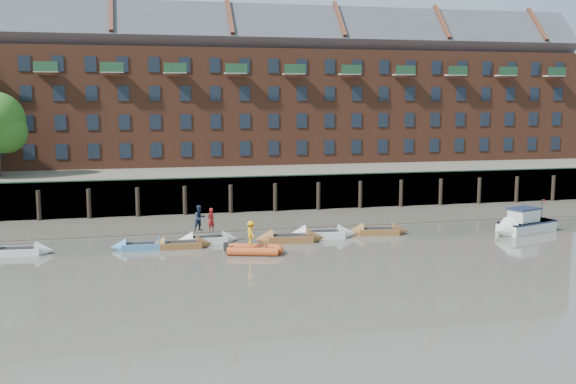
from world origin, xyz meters
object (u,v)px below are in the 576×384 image
object	(u,v)px
rowboat_1	(143,246)
person_rib_crew	(251,233)
rowboat_3	(208,239)
rib_tender	(256,250)
rowboat_5	(322,234)
rowboat_4	(290,238)
person_rower_a	(211,220)
rowboat_0	(18,251)
motor_launch	(518,225)
rowboat_2	(181,245)
person_rower_b	(200,218)
rowboat_6	(378,231)

from	to	relation	value
rowboat_1	person_rib_crew	world-z (taller)	person_rib_crew
rowboat_3	rib_tender	distance (m)	5.01
rowboat_5	rib_tender	world-z (taller)	rowboat_5
rowboat_4	rowboat_5	bearing A→B (deg)	26.21
person_rower_a	rowboat_5	bearing A→B (deg)	144.64
rowboat_0	rowboat_1	distance (m)	7.97
rowboat_0	rowboat_5	distance (m)	20.89
motor_launch	person_rib_crew	xyz separation A→B (m)	(-20.78, -2.03, 0.76)
rowboat_0	rowboat_4	xyz separation A→B (m)	(18.21, -0.12, 0.02)
rowboat_2	rowboat_5	bearing A→B (deg)	7.58
person_rower_b	person_rower_a	bearing A→B (deg)	-44.96
rowboat_4	rowboat_5	xyz separation A→B (m)	(2.66, 1.00, -0.00)
rowboat_0	person_rower_a	bearing A→B (deg)	8.29
rowboat_0	rowboat_2	distance (m)	10.51
person_rower_a	person_rower_b	size ratio (longest dim) A/B	0.90
rowboat_3	person_rib_crew	world-z (taller)	person_rib_crew
rowboat_5	rowboat_6	xyz separation A→B (m)	(4.39, 0.12, -0.02)
rowboat_0	person_rib_crew	world-z (taller)	person_rib_crew
rowboat_3	rowboat_0	bearing A→B (deg)	-173.70
rowboat_1	rowboat_2	size ratio (longest dim) A/B	0.98
rowboat_6	motor_launch	bearing A→B (deg)	-2.81
rowboat_1	rowboat_4	distance (m)	10.24
rib_tender	person_rower_b	xyz separation A→B (m)	(-3.23, 4.36, 1.48)
rowboat_2	person_rib_crew	xyz separation A→B (m)	(4.41, -2.71, 1.17)
rowboat_0	rowboat_1	size ratio (longest dim) A/B	1.08
rowboat_3	rowboat_4	size ratio (longest dim) A/B	0.84
rowboat_0	rowboat_1	world-z (taller)	rowboat_0
rowboat_2	person_rib_crew	distance (m)	5.30
rowboat_5	rowboat_6	size ratio (longest dim) A/B	1.06
rowboat_3	motor_launch	distance (m)	23.30
rowboat_5	person_rib_crew	distance (m)	7.23
rowboat_5	person_rib_crew	size ratio (longest dim) A/B	3.19
rowboat_2	rowboat_3	bearing A→B (deg)	35.37
rowboat_3	rowboat_4	bearing A→B (deg)	-9.64
rowboat_3	rowboat_4	distance (m)	5.83
rowboat_5	motor_launch	bearing A→B (deg)	-1.07
rowboat_5	person_rower_a	world-z (taller)	person_rower_a
rowboat_4	rib_tender	distance (m)	4.29
person_rib_crew	rowboat_5	bearing A→B (deg)	-64.28
person_rib_crew	rowboat_2	bearing A→B (deg)	50.69
rowboat_2	motor_launch	xyz separation A→B (m)	(25.19, -0.67, 0.40)
rowboat_0	motor_launch	world-z (taller)	motor_launch
rowboat_5	rowboat_2	bearing A→B (deg)	-166.96
rowboat_4	rowboat_6	distance (m)	7.14
motor_launch	person_rib_crew	size ratio (longest dim) A/B	3.90
rowboat_6	rowboat_0	bearing A→B (deg)	-169.54
rowboat_1	rowboat_5	distance (m)	12.95
rowboat_1	motor_launch	bearing A→B (deg)	-0.02
person_rib_crew	motor_launch	bearing A→B (deg)	-92.19
rowboat_0	rowboat_2	xyz separation A→B (m)	(10.51, -0.35, -0.01)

